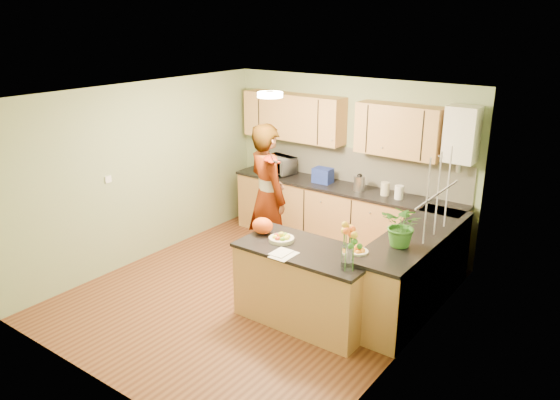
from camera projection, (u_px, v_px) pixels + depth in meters
The scene contains 28 objects.
floor at pixel (257, 293), 6.89m from camera, with size 4.50×4.50×0.00m, color #562C18.
ceiling at pixel (254, 94), 6.09m from camera, with size 4.00×4.50×0.02m, color white.
wall_back at pixel (349, 161), 8.21m from camera, with size 4.00×0.02×2.50m, color #90A274.
wall_front at pixel (95, 267), 4.77m from camera, with size 4.00×0.02×2.50m, color #90A274.
wall_left at pixel (144, 173), 7.61m from camera, with size 0.02×4.50×2.50m, color #90A274.
wall_right at pixel (414, 239), 5.37m from camera, with size 0.02×4.50×2.50m, color #90A274.
back_counter at pixel (343, 217), 8.17m from camera, with size 3.64×0.62×0.94m.
right_counter at pixel (414, 271), 6.44m from camera, with size 0.62×2.24×0.94m.
splashback at pixel (354, 166), 8.16m from camera, with size 3.60×0.02×0.52m, color beige.
upper_cabinets at pixel (334, 122), 7.98m from camera, with size 3.20×0.34×0.70m.
boiler at pixel (462, 135), 6.93m from camera, with size 0.40×0.30×0.86m.
window_right at pixel (438, 194), 5.74m from camera, with size 0.01×1.30×1.05m.
light_switch at pixel (108, 179), 7.13m from camera, with size 0.02×0.09×0.09m, color white.
ceiling_lamp at pixel (270, 95), 6.33m from camera, with size 0.30×0.30×0.07m.
peninsula_island at pixel (306, 285), 6.16m from camera, with size 1.56×0.80×0.90m.
fruit_dish at pixel (281, 238), 6.20m from camera, with size 0.29×0.29×0.10m.
orange_bowl at pixel (358, 251), 5.81m from camera, with size 0.22×0.22×0.13m.
flower_vase at pixel (348, 237), 5.43m from camera, with size 0.28×0.28×0.53m.
orange_bag at pixel (263, 226), 6.40m from camera, with size 0.26×0.22×0.19m, color #DF4C12.
papers at pixel (284, 255), 5.84m from camera, with size 0.22×0.30×0.01m, color white.
violinist at pixel (268, 197), 7.38m from camera, with size 0.73×0.48×2.01m, color #EDAB91.
violin at pixel (269, 159), 6.91m from camera, with size 0.53×0.21×0.11m, color #570C05, non-canonical shape.
microwave at pixel (279, 165), 8.68m from camera, with size 0.49×0.33×0.27m, color white.
blue_box at pixel (323, 175), 8.19m from camera, with size 0.28×0.20×0.22m, color navy.
kettle at pixel (359, 183), 7.81m from camera, with size 0.16×0.16×0.29m.
jar_cream at pixel (385, 189), 7.62m from camera, with size 0.12×0.12×0.19m, color beige.
jar_white at pixel (399, 192), 7.47m from camera, with size 0.12×0.12×0.19m, color white.
potted_plant at pixel (403, 225), 5.89m from camera, with size 0.44×0.38×0.49m, color #367627.
Camera 1 is at (3.87, -4.78, 3.34)m, focal length 35.00 mm.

